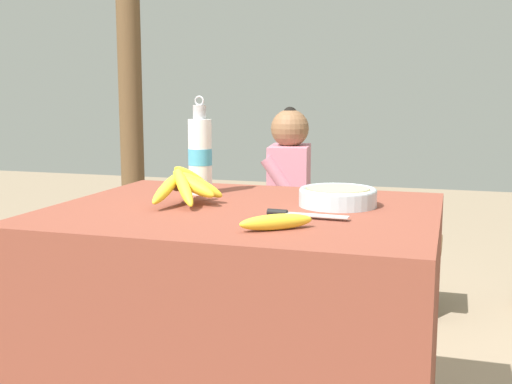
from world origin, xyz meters
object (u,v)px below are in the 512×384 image
at_px(water_bottle, 200,155).
at_px(wooden_bench, 303,244).
at_px(seated_vendor, 281,193).
at_px(support_post_near, 129,55).
at_px(serving_bowl, 338,196).
at_px(loose_banana_front, 276,222).
at_px(banana_bunch_green, 384,225).
at_px(banana_bunch_ripe, 187,184).
at_px(knife, 296,214).

bearing_deg(water_bottle, wooden_bench, 87.66).
height_order(seated_vendor, support_post_near, support_post_near).
bearing_deg(serving_bowl, water_bottle, 168.76).
bearing_deg(seated_vendor, loose_banana_front, 95.83).
distance_m(loose_banana_front, wooden_bench, 1.88).
relative_size(water_bottle, seated_vendor, 0.30).
xyz_separation_m(water_bottle, support_post_near, (-1.11, 1.61, 0.43)).
height_order(loose_banana_front, support_post_near, support_post_near).
height_order(banana_bunch_green, support_post_near, support_post_near).
bearing_deg(support_post_near, banana_bunch_ripe, -57.63).
relative_size(wooden_bench, banana_bunch_green, 5.27).
bearing_deg(knife, banana_bunch_ripe, 166.43).
relative_size(water_bottle, wooden_bench, 0.23).
distance_m(banana_bunch_green, support_post_near, 1.85).
xyz_separation_m(wooden_bench, support_post_near, (-1.16, 0.30, 1.03)).
xyz_separation_m(loose_banana_front, support_post_near, (-1.50, 2.08, 0.54)).
xyz_separation_m(knife, wooden_bench, (-0.34, 1.61, -0.48)).
bearing_deg(banana_bunch_ripe, serving_bowl, 12.88).
relative_size(water_bottle, support_post_near, 0.12).
bearing_deg(knife, serving_bowl, 73.10).
bearing_deg(loose_banana_front, wooden_bench, 100.68).
distance_m(wooden_bench, support_post_near, 1.58).
bearing_deg(banana_bunch_ripe, knife, -16.83).
distance_m(serving_bowl, loose_banana_front, 0.38).
bearing_deg(banana_bunch_ripe, seated_vendor, 93.79).
bearing_deg(banana_bunch_green, loose_banana_front, -92.77).
bearing_deg(banana_bunch_ripe, wooden_bench, 89.32).
xyz_separation_m(wooden_bench, banana_bunch_green, (0.42, -0.00, 0.13)).
xyz_separation_m(water_bottle, loose_banana_front, (0.39, -0.47, -0.11)).
distance_m(serving_bowl, knife, 0.22).
bearing_deg(seated_vendor, wooden_bench, -170.09).
distance_m(banana_bunch_ripe, water_bottle, 0.21).
height_order(banana_bunch_ripe, seated_vendor, seated_vendor).
bearing_deg(wooden_bench, banana_bunch_green, -0.49).
height_order(water_bottle, wooden_bench, water_bottle).
relative_size(loose_banana_front, knife, 0.78).
bearing_deg(seated_vendor, support_post_near, -26.68).
distance_m(loose_banana_front, banana_bunch_green, 1.81).
bearing_deg(support_post_near, seated_vendor, -17.99).
bearing_deg(banana_bunch_green, support_post_near, 169.09).
bearing_deg(seated_vendor, banana_bunch_ripe, 85.11).
height_order(knife, support_post_near, support_post_near).
distance_m(serving_bowl, banana_bunch_green, 1.45).
xyz_separation_m(water_bottle, wooden_bench, (0.05, 1.31, -0.60)).
relative_size(loose_banana_front, seated_vendor, 0.17).
height_order(loose_banana_front, banana_bunch_green, loose_banana_front).
xyz_separation_m(banana_bunch_ripe, seated_vendor, (-0.10, 1.47, -0.25)).
xyz_separation_m(banana_bunch_ripe, serving_bowl, (0.44, 0.10, -0.03)).
distance_m(banana_bunch_ripe, knife, 0.38).
xyz_separation_m(banana_bunch_green, support_post_near, (-1.58, 0.31, 0.90)).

